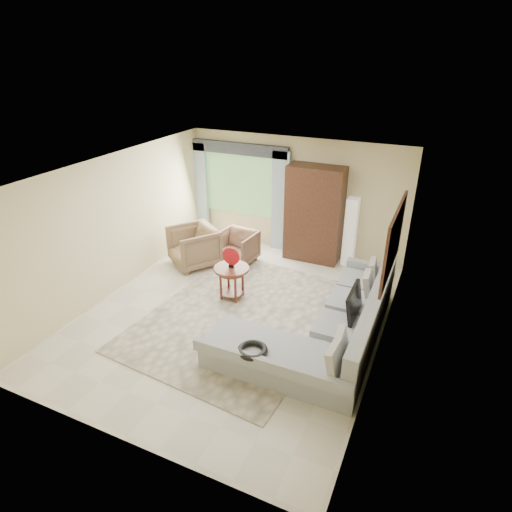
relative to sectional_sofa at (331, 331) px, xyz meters
The scene contains 17 objects.
ground 1.81m from the sectional_sofa, behind, with size 6.00×6.00×0.00m, color silver.
area_rug 1.66m from the sectional_sofa, behind, with size 3.00×4.00×0.02m, color beige.
sectional_sofa is the anchor object (origin of this frame).
tv_screen 0.58m from the sectional_sofa, 45.23° to the left, with size 0.06×0.74×0.48m, color black.
garden_hose 1.49m from the sectional_sofa, 122.38° to the right, with size 0.43×0.43×0.09m, color black.
coffee_table 2.17m from the sectional_sofa, 163.02° to the left, with size 0.65×0.65×0.65m.
red_disc 2.26m from the sectional_sofa, 163.02° to the left, with size 0.34×0.34×0.03m, color #9F0F16.
armchair_left 3.79m from the sectional_sofa, 156.17° to the left, with size 0.92×0.95×0.86m, color olive.
armchair_right 3.35m from the sectional_sofa, 142.99° to the left, with size 0.77×0.79×0.72m, color brown.
potted_plant 4.68m from the sectional_sofa, 147.66° to the left, with size 0.45×0.39×0.50m, color #999999.
armoire 3.24m from the sectional_sofa, 113.06° to the left, with size 1.20×0.55×2.10m, color black.
floor_lamp 3.03m from the sectional_sofa, 98.33° to the left, with size 0.24×0.24×1.50m, color silver.
window 4.58m from the sectional_sofa, 134.87° to the left, with size 1.80×0.04×1.40m, color #669E59.
curtain_left 5.25m from the sectional_sofa, 143.84° to the left, with size 0.40×0.08×2.30m, color #9EB7CC.
curtain_right 3.80m from the sectional_sofa, 124.27° to the left, with size 0.40×0.08×2.30m, color #9EB7CC.
valance 4.81m from the sectional_sofa, 135.52° to the left, with size 2.40×0.12×0.26m, color #1E232D.
wall_mirror 1.70m from the sectional_sofa, 37.80° to the left, with size 0.05×1.70×1.05m.
Camera 1 is at (2.99, -5.67, 4.33)m, focal length 30.00 mm.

